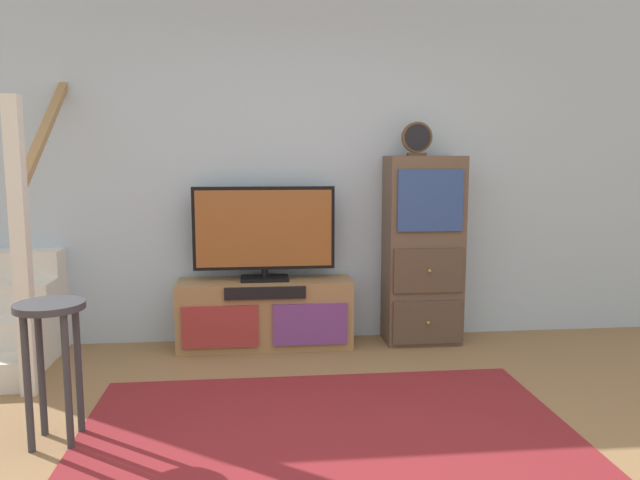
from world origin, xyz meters
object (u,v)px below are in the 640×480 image
Objects in this scene: television at (264,231)px; side_cabinet at (423,251)px; bar_stool_near at (52,340)px; desk_clock at (417,139)px; media_console at (265,314)px.

television is 0.73× the size of side_cabinet.
side_cabinet is 2.74m from bar_stool_near.
bar_stool_near is (-2.23, -1.47, -1.04)m from desk_clock.
side_cabinet is 5.73× the size of desk_clock.
television is (0.00, 0.02, 0.63)m from media_console.
media_console is 1.80× the size of bar_stool_near.
desk_clock reaches higher than bar_stool_near.
desk_clock is 0.35× the size of bar_stool_near.
bar_stool_near is at bearing -147.28° from side_cabinet.
bar_stool_near reaches higher than media_console.
side_cabinet is 1.99× the size of bar_stool_near.
bar_stool_near is (-1.08, -1.49, -0.35)m from television.
side_cabinet is (1.22, -0.01, -0.17)m from television.
television is 4.20× the size of desk_clock.
bar_stool_near is (-1.08, -1.47, 0.28)m from media_console.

